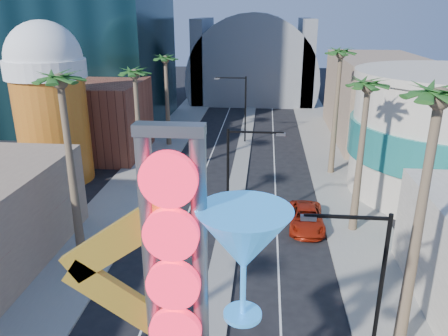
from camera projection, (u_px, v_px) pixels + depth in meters
sidewalk_west at (150, 163)px, 45.82m from camera, size 5.00×100.00×0.15m
sidewalk_east at (334, 169)px, 44.11m from camera, size 5.00×100.00×0.15m
median at (242, 157)px, 47.77m from camera, size 1.60×84.00×0.15m
brick_filler_west at (97, 119)px, 47.88m from camera, size 10.00×10.00×8.00m
filler_east at (376, 98)px, 54.03m from camera, size 10.00×20.00×10.00m
beer_mug at (49, 97)px, 39.17m from camera, size 7.00×7.00×14.50m
canopy at (253, 75)px, 78.17m from camera, size 22.00×16.00×22.00m
neon_sign at (205, 304)px, 12.44m from camera, size 6.53×2.60×12.55m
streetlight_0 at (236, 174)px, 29.24m from camera, size 3.79×0.25×8.00m
streetlight_1 at (241, 103)px, 51.81m from camera, size 3.79×0.25×8.00m
streetlight_2 at (369, 285)px, 17.47m from camera, size 3.45×0.25×8.00m
palm_1 at (62, 94)px, 24.33m from camera, size 2.40×2.40×12.70m
palm_2 at (135, 80)px, 37.90m from camera, size 2.40×2.40×11.20m
palm_3 at (166, 64)px, 49.14m from camera, size 2.40×2.40×11.20m
palm_5 at (436, 118)px, 16.95m from camera, size 2.40×2.40×13.20m
palm_6 at (367, 96)px, 28.64m from camera, size 2.40×2.40×11.70m
palm_7 at (340, 62)px, 39.57m from camera, size 2.40×2.40×12.70m
red_pickup at (306, 218)px, 32.23m from camera, size 2.61×5.46×1.50m
pedestrian_a at (416, 271)px, 25.26m from camera, size 0.67×0.53×1.62m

